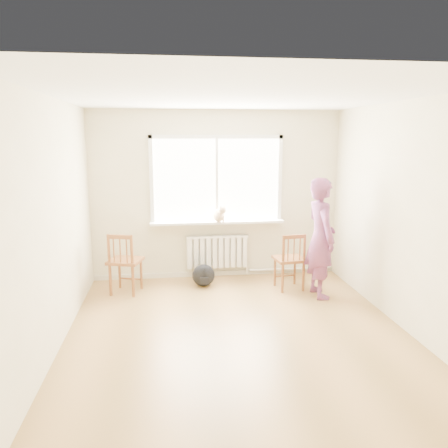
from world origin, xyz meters
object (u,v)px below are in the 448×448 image
object	(u,v)px
cat	(219,215)
backpack	(204,275)
chair_left	(124,263)
chair_right	(290,261)
person	(321,238)

from	to	relation	value
cat	backpack	size ratio (longest dim) A/B	1.18
chair_left	chair_right	size ratio (longest dim) A/B	1.05
person	backpack	bearing A→B (deg)	65.64
person	cat	distance (m)	1.65
person	backpack	distance (m)	1.88
chair_right	person	size ratio (longest dim) A/B	0.51
cat	backpack	world-z (taller)	cat
chair_left	backpack	bearing A→B (deg)	-155.09
chair_right	person	bearing A→B (deg)	132.53
cat	person	bearing A→B (deg)	-53.50
chair_left	person	world-z (taller)	person
chair_left	person	xyz separation A→B (m)	(2.81, -0.45, 0.40)
chair_left	cat	world-z (taller)	cat
chair_left	backpack	distance (m)	1.22
chair_right	backpack	xyz separation A→B (m)	(-1.29, 0.32, -0.27)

